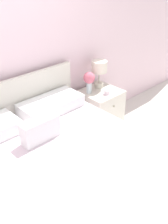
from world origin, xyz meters
TOP-DOWN VIEW (x-y plane):
  - ground_plane at (0.00, 0.00)m, footprint 12.00×12.00m
  - bed at (0.00, -1.01)m, footprint 1.78×2.14m
  - nightstand at (1.25, -0.26)m, footprint 0.51×0.50m
  - table_lamp at (1.32, -0.15)m, footprint 0.21×0.21m
  - flower_vase at (1.10, -0.18)m, footprint 0.15×0.15m
  - teacup at (1.24, -0.37)m, footprint 0.12×0.12m

SIDE VIEW (x-z plane):
  - ground_plane at x=0.00m, z-range 0.00..0.00m
  - nightstand at x=1.25m, z-range 0.00..0.62m
  - bed at x=0.00m, z-range -0.19..0.87m
  - teacup at x=1.24m, z-range 0.62..0.68m
  - flower_vase at x=1.10m, z-range 0.66..0.95m
  - table_lamp at x=1.32m, z-range 0.69..1.08m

